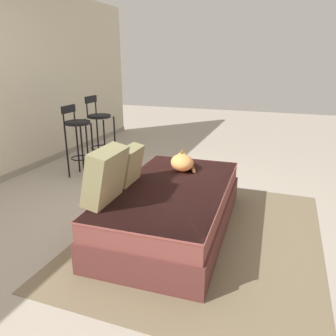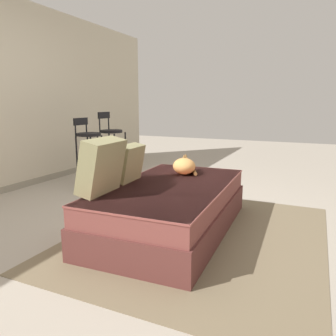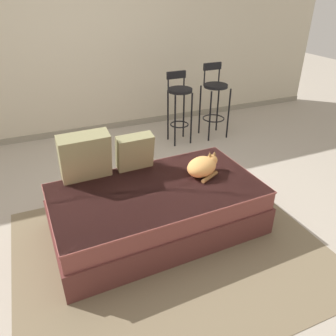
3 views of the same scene
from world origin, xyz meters
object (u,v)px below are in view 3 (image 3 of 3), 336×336
throw_pillow_middle (135,152)px  cat (203,166)px  bar_stool_near_window (179,99)px  bar_stool_by_doorway (215,96)px  throw_pillow_corner (85,156)px  couch (157,209)px

throw_pillow_middle → cat: 0.66m
bar_stool_near_window → bar_stool_by_doorway: bar_stool_by_doorway is taller
throw_pillow_corner → cat: (1.01, -0.33, -0.15)m
cat → bar_stool_by_doorway: bearing=57.0°
couch → throw_pillow_middle: throw_pillow_middle is taller
throw_pillow_corner → bar_stool_near_window: bearing=41.0°
throw_pillow_middle → bar_stool_by_doorway: bearing=39.0°
throw_pillow_corner → throw_pillow_middle: (0.47, 0.02, -0.05)m
throw_pillow_corner → bar_stool_near_window: (1.54, 1.34, -0.06)m
bar_stool_near_window → throw_pillow_middle: bearing=-129.1°
couch → throw_pillow_middle: bearing=98.5°
bar_stool_near_window → bar_stool_by_doorway: 0.56m
throw_pillow_corner → bar_stool_by_doorway: (2.11, 1.34, -0.07)m
cat → throw_pillow_middle: bearing=147.3°
bar_stool_near_window → bar_stool_by_doorway: bearing=-0.0°
throw_pillow_corner → bar_stool_near_window: size_ratio=0.47×
bar_stool_by_doorway → throw_pillow_middle: bearing=-141.0°
throw_pillow_middle → bar_stool_by_doorway: 2.11m
bar_stool_by_doorway → bar_stool_near_window: bearing=180.0°
throw_pillow_middle → bar_stool_near_window: size_ratio=0.37×
throw_pillow_corner → bar_stool_near_window: bar_stool_near_window is taller
couch → bar_stool_near_window: 2.05m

